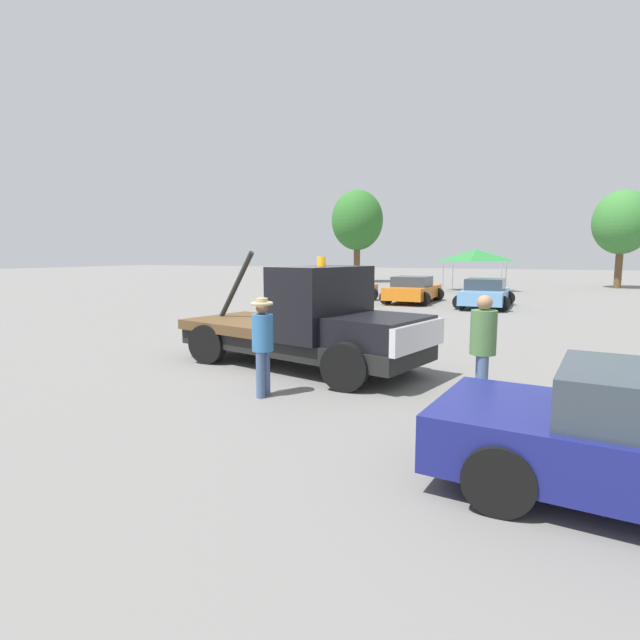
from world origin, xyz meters
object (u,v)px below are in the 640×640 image
person_at_hood (263,339)px  tree_left (622,223)px  person_near_truck (483,344)px  parked_car_orange (413,290)px  tree_center (357,221)px  canopy_tent_green (476,255)px  parked_car_skyblue (485,293)px  tow_truck (312,325)px  parked_car_tan (344,289)px

person_at_hood → tree_left: bearing=71.6°
person_near_truck → tree_left: tree_left is taller
parked_car_orange → tree_center: bearing=30.1°
canopy_tent_green → person_at_hood: bearing=-89.9°
parked_car_skyblue → tree_center: 22.37m
person_at_hood → tow_truck: bearing=89.8°
parked_car_skyblue → canopy_tent_green: 10.98m
person_near_truck → parked_car_orange: (-5.32, 16.90, -0.40)m
person_near_truck → tow_truck: bearing=144.5°
tree_left → tree_center: bearing=-179.6°
parked_car_orange → parked_car_tan: bearing=111.0°
person_near_truck → parked_car_tan: 17.93m
person_near_truck → tree_center: (-14.54, 33.66, 4.32)m
tree_center → person_near_truck: bearing=-66.6°
parked_car_skyblue → canopy_tent_green: (-1.83, 10.69, 1.73)m
parked_car_tan → canopy_tent_green: canopy_tent_green is taller
tow_truck → canopy_tent_green: (0.11, 25.23, 1.44)m
tree_left → parked_car_tan: bearing=-128.0°
canopy_tent_green → person_near_truck: bearing=-82.5°
tow_truck → tree_center: (-10.90, 32.24, 4.44)m
parked_car_orange → canopy_tent_green: 10.07m
person_at_hood → parked_car_orange: person_at_hood is taller
tree_left → parked_car_orange: bearing=-122.7°
tow_truck → parked_car_tan: tow_truck is taller
tow_truck → person_at_hood: (0.14, -2.25, 0.07)m
person_near_truck → person_at_hood: size_ratio=1.06×
tow_truck → person_near_truck: 3.91m
tree_left → tree_center: 20.06m
tow_truck → tree_center: tree_center is taller
person_near_truck → canopy_tent_green: size_ratio=0.49×
person_at_hood → tree_left: (9.00, 34.61, 3.69)m
parked_car_tan → parked_car_skyblue: 6.92m
tow_truck → person_near_truck: (3.64, -1.42, 0.11)m
canopy_tent_green → tree_left: bearing=38.3°
person_near_truck → tree_center: 36.92m
person_at_hood → person_near_truck: bearing=9.5°
parked_car_orange → tree_left: (10.82, 16.89, 4.04)m
parked_car_skyblue → tree_left: (7.21, 17.83, 4.04)m
canopy_tent_green → tree_center: size_ratio=0.46×
tow_truck → canopy_tent_green: 25.27m
person_at_hood → tree_left: size_ratio=0.24×
parked_car_orange → parked_car_skyblue: 3.74m
parked_car_tan → parked_car_skyblue: size_ratio=1.00×
tow_truck → parked_car_skyblue: bearing=95.7°
parked_car_tan → tree_center: 19.48m
parked_car_skyblue → person_near_truck: bearing=-173.9°
parked_car_skyblue → person_at_hood: bearing=173.9°
tree_center → canopy_tent_green: bearing=-32.5°
person_at_hood → tree_center: (-11.05, 34.48, 4.37)m
tree_center → parked_car_orange: bearing=-61.2°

